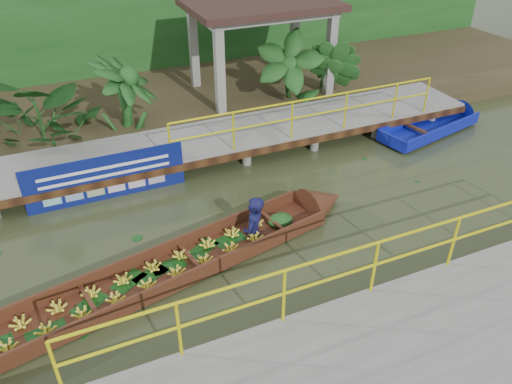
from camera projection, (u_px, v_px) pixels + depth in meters
name	position (u px, v px, depth m)	size (l,w,h in m)	color
ground	(252.00, 230.00, 10.59)	(80.00, 80.00, 0.00)	#2C341A
land_strip	(162.00, 97.00, 16.25)	(30.00, 8.00, 0.45)	#322A19
far_dock	(201.00, 143.00, 12.98)	(16.00, 2.06, 1.66)	slate
near_dock	(423.00, 353.00, 7.53)	(18.00, 2.40, 1.73)	slate
pavilion	(261.00, 14.00, 14.93)	(4.40, 3.00, 3.00)	slate
foliage_backdrop	(138.00, 24.00, 17.21)	(30.00, 0.80, 4.00)	#153F14
vendor_boat	(160.00, 268.00, 9.20)	(9.80, 2.97, 2.20)	#3C1F10
moored_blue_boat	(448.00, 120.00, 14.91)	(3.99, 1.82, 0.92)	#0D1799
blue_banner	(107.00, 178.00, 11.34)	(3.59, 0.04, 1.12)	navy
tropical_plants	(114.00, 94.00, 13.31)	(14.56, 1.56, 1.95)	#153F14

